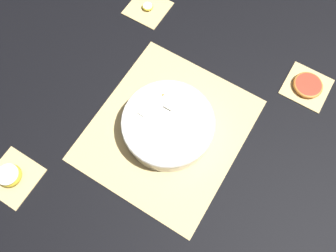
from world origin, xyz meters
The scene contains 9 objects.
ground_plane centered at (0.00, 0.00, 0.00)m, with size 6.00×6.00×0.00m, color black.
bamboo_mat_center centered at (0.00, 0.00, 0.00)m, with size 0.47×0.42×0.01m.
coaster_mat_near_left centered at (-0.35, -0.29, 0.00)m, with size 0.13×0.13×0.01m.
coaster_mat_near_right centered at (0.35, -0.29, 0.00)m, with size 0.13×0.13×0.01m.
coaster_mat_far_left centered at (-0.35, 0.29, 0.00)m, with size 0.13×0.13×0.01m.
fruit_salad_bowl centered at (0.00, 0.00, 0.04)m, with size 0.26×0.26×0.07m.
apple_half centered at (0.35, -0.29, 0.02)m, with size 0.06×0.06×0.04m.
banana_coin_single centered at (-0.35, -0.29, 0.01)m, with size 0.04×0.04×0.01m.
grapefruit_slice centered at (-0.35, 0.29, 0.01)m, with size 0.09×0.09×0.01m.
Camera 1 is at (0.29, 0.18, 0.90)m, focal length 35.00 mm.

